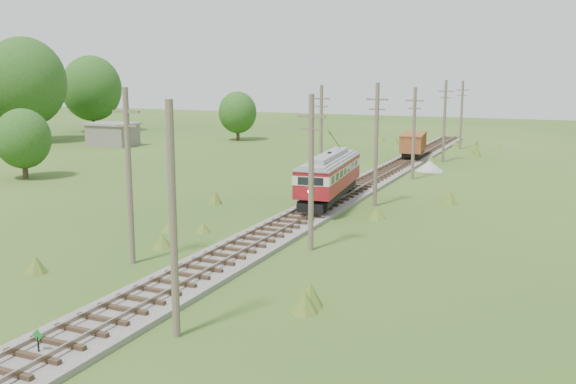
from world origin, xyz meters
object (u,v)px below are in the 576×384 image
at_px(streetcar, 329,173).
at_px(gravel_pile, 430,166).
at_px(gondola, 413,143).
at_px(switch_marker, 38,341).

bearing_deg(streetcar, gravel_pile, 73.08).
bearing_deg(gondola, gravel_pile, -72.69).
bearing_deg(gravel_pile, gondola, 114.51).
xyz_separation_m(switch_marker, gravel_pile, (3.71, 48.17, -0.14)).
height_order(switch_marker, gondola, gondola).
xyz_separation_m(gondola, gravel_pile, (3.51, -7.69, -1.38)).
xyz_separation_m(switch_marker, gondola, (0.20, 55.86, 1.24)).
bearing_deg(gondola, switch_marker, -97.40).
distance_m(switch_marker, gondola, 55.87).
height_order(switch_marker, gravel_pile, switch_marker).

